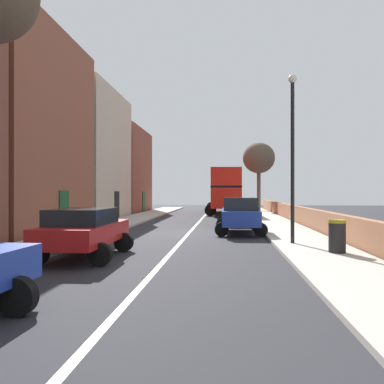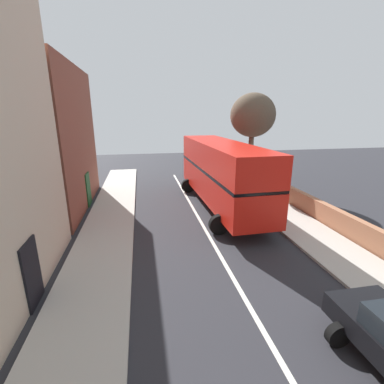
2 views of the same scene
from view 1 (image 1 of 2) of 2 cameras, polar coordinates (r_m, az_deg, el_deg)
ground_plane at (r=19.17m, az=-0.41°, el=-6.09°), size 84.00×84.00×0.00m
road_centre_line at (r=19.17m, az=-0.41°, el=-6.07°), size 0.16×54.00×0.01m
sidewalk_left at (r=20.22m, az=-14.43°, el=-5.60°), size 2.60×60.00×0.12m
sidewalk_right at (r=19.33m, az=14.29°, el=-5.85°), size 2.60×60.00×0.12m
terraced_houses_left at (r=21.52m, az=-23.84°, el=7.26°), size 4.07×47.62×10.40m
boundary_wall_right at (r=19.59m, az=18.78°, el=-4.30°), size 0.36×54.00×1.13m
double_decker_bus at (r=36.17m, az=4.85°, el=0.48°), size 3.79×11.12×4.06m
parked_car_red_left_0 at (r=12.18m, az=-15.75°, el=-5.37°), size 2.44×4.13×1.53m
parked_car_black_right_1 at (r=24.17m, az=6.67°, el=-2.70°), size 2.41×3.93×1.57m
parked_car_blue_right_4 at (r=18.87m, az=7.14°, el=-3.18°), size 2.41×4.57×1.76m
street_tree_right_3 at (r=40.42m, az=9.92°, el=4.94°), size 3.31×3.31×7.07m
lamppost_right at (r=14.89m, az=14.75°, el=6.87°), size 0.32×0.32×6.31m
litter_bin_right at (r=12.93m, az=20.81°, el=-6.15°), size 0.55×0.55×1.03m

